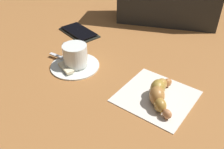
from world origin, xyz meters
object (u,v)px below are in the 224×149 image
Objects in this scene: saucer at (75,65)px; napkin at (156,97)px; teaspoon at (73,61)px; sugar_packet at (66,68)px; cell_phone at (79,32)px; croissant at (159,93)px; espresso_cup at (75,55)px.

saucer reaches higher than napkin.
teaspoon is at bearing -7.40° from napkin.
sugar_packet reaches higher than cell_phone.
croissant reaches higher than sugar_packet.
teaspoon is (0.01, -0.00, 0.01)m from saucer.
espresso_cup is 0.24m from napkin.
cell_phone is at bearing -31.73° from croissant.
sugar_packet is (0.01, 0.03, -0.03)m from espresso_cup.
sugar_packet reaches higher than napkin.
sugar_packet is at bearing 73.24° from saucer.
espresso_cup reaches higher than teaspoon.
espresso_cup reaches higher than croissant.
teaspoon reaches higher than napkin.
napkin is at bearing -47.78° from croissant.
teaspoon reaches higher than cell_phone.
napkin is at bearing 172.93° from espresso_cup.
cell_phone reaches higher than napkin.
espresso_cup is 0.55× the size of napkin.
napkin is 1.25× the size of croissant.
sugar_packet is at bearing 113.35° from cell_phone.
cell_phone is at bearing -31.26° from napkin.
saucer is 0.24m from croissant.
napkin is 0.02m from croissant.
espresso_cup reaches higher than saucer.
teaspoon is 0.24m from napkin.
croissant reaches higher than napkin.
cell_phone is (0.09, -0.20, -0.01)m from sugar_packet.
cell_phone is (0.33, -0.20, 0.00)m from napkin.
croissant is 0.81× the size of cell_phone.
espresso_cup reaches higher than sugar_packet.
croissant is at bearing 170.93° from teaspoon.
teaspoon is at bearing -25.89° from saucer.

